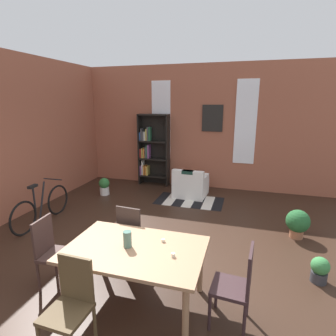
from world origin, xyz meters
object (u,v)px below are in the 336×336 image
dining_chair_far_left (133,232)px  potted_plant_by_shelf (104,186)px  dining_chair_near_left (71,303)px  dining_chair_head_left (52,250)px  vase_on_table (127,239)px  bicycle_second (42,207)px  dining_table (135,254)px  potted_plant_corner (320,269)px  bookshelf_tall (152,150)px  potted_plant_window (298,222)px  dining_chair_head_right (238,284)px  armchair_white (190,186)px

dining_chair_far_left → potted_plant_by_shelf: size_ratio=2.08×
dining_chair_near_left → dining_chair_head_left: size_ratio=1.00×
vase_on_table → bicycle_second: size_ratio=0.12×
vase_on_table → bicycle_second: 3.08m
dining_table → potted_plant_corner: (2.24, 1.06, -0.47)m
bicycle_second → potted_plant_by_shelf: bicycle_second is taller
dining_chair_head_left → potted_plant_corner: bearing=17.3°
dining_table → vase_on_table: 0.20m
bookshelf_tall → potted_plant_window: 4.38m
potted_plant_by_shelf → potted_plant_corner: (4.60, -2.34, -0.05)m
potted_plant_by_shelf → dining_chair_near_left: bearing=-64.3°
dining_chair_head_left → potted_plant_by_shelf: dining_chair_head_left is taller
vase_on_table → potted_plant_corner: size_ratio=0.54×
dining_chair_near_left → potted_plant_by_shelf: (-2.00, 4.15, -0.27)m
potted_plant_corner → potted_plant_by_shelf: bearing=153.1°
dining_chair_head_right → potted_plant_window: dining_chair_head_right is taller
bookshelf_tall → potted_plant_corner: 5.25m
vase_on_table → potted_plant_corner: bearing=24.5°
bookshelf_tall → bicycle_second: bearing=-111.5°
dining_chair_near_left → dining_chair_head_left: bearing=137.9°
vase_on_table → armchair_white: vase_on_table is taller
armchair_white → bicycle_second: bicycle_second is taller
potted_plant_window → potted_plant_corner: bearing=-85.8°
dining_table → dining_chair_near_left: (-0.36, -0.75, -0.15)m
vase_on_table → potted_plant_by_shelf: (-2.27, 3.40, -0.60)m
armchair_white → vase_on_table: bearing=-89.1°
bookshelf_tall → bicycle_second: bookshelf_tall is taller
vase_on_table → dining_chair_near_left: dining_chair_near_left is taller
dining_chair_near_left → potted_plant_by_shelf: 4.61m
dining_chair_head_right → bicycle_second: dining_chair_head_right is taller
dining_chair_head_left → potted_plant_window: 4.07m
armchair_white → bicycle_second: bearing=-136.6°
potted_plant_window → dining_chair_far_left: bearing=-147.9°
bicycle_second → potted_plant_corner: 4.98m
vase_on_table → bookshelf_tall: bookshelf_tall is taller
dining_chair_head_left → armchair_white: (1.02, 3.96, -0.23)m
dining_chair_head_right → dining_chair_near_left: same height
potted_plant_window → dining_table: bearing=-132.7°
dining_chair_head_right → bookshelf_tall: size_ratio=0.46×
dining_chair_near_left → bookshelf_tall: size_ratio=0.46×
dining_table → dining_chair_near_left: dining_chair_near_left is taller
dining_chair_head_right → dining_chair_head_left: bearing=180.0°
vase_on_table → dining_chair_head_right: bearing=-0.3°
armchair_white → dining_chair_far_left: bearing=-93.8°
dining_chair_near_left → bicycle_second: (-2.35, 2.29, -0.18)m
dining_chair_near_left → dining_table: bearing=64.2°
dining_table → armchair_white: armchair_white is taller
dining_chair_near_left → armchair_white: size_ratio=1.12×
potted_plant_by_shelf → vase_on_table: bearing=-56.3°
potted_plant_window → potted_plant_by_shelf: bearing=166.6°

